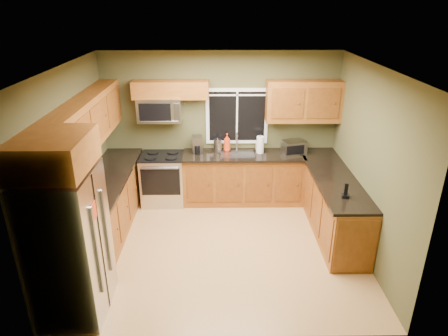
{
  "coord_description": "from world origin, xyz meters",
  "views": [
    {
      "loc": [
        -0.01,
        -5.18,
        3.5
      ],
      "look_at": [
        0.05,
        0.35,
        1.15
      ],
      "focal_mm": 32.0,
      "sensor_mm": 36.0,
      "label": 1
    }
  ],
  "objects_px": {
    "soap_bottle_b": "(259,145)",
    "cordless_phone": "(346,193)",
    "kettle": "(218,145)",
    "microwave": "(160,109)",
    "soap_bottle_a": "(227,142)",
    "toaster_oven": "(294,147)",
    "coffee_maker": "(197,145)",
    "range": "(163,179)",
    "paper_towel_roll": "(260,145)",
    "refrigerator": "(70,245)"
  },
  "relations": [
    {
      "from": "toaster_oven",
      "to": "coffee_maker",
      "type": "distance_m",
      "value": 1.73
    },
    {
      "from": "soap_bottle_b",
      "to": "cordless_phone",
      "type": "distance_m",
      "value": 2.19
    },
    {
      "from": "paper_towel_roll",
      "to": "soap_bottle_a",
      "type": "bearing_deg",
      "value": 168.97
    },
    {
      "from": "microwave",
      "to": "kettle",
      "type": "height_order",
      "value": "microwave"
    },
    {
      "from": "paper_towel_roll",
      "to": "range",
      "type": "bearing_deg",
      "value": -177.77
    },
    {
      "from": "soap_bottle_a",
      "to": "cordless_phone",
      "type": "bearing_deg",
      "value": -49.22
    },
    {
      "from": "cordless_phone",
      "to": "microwave",
      "type": "bearing_deg",
      "value": 146.74
    },
    {
      "from": "refrigerator",
      "to": "toaster_oven",
      "type": "distance_m",
      "value": 4.14
    },
    {
      "from": "paper_towel_roll",
      "to": "cordless_phone",
      "type": "distance_m",
      "value": 2.04
    },
    {
      "from": "refrigerator",
      "to": "paper_towel_roll",
      "type": "height_order",
      "value": "refrigerator"
    },
    {
      "from": "refrigerator",
      "to": "paper_towel_roll",
      "type": "xyz_separation_m",
      "value": [
        2.45,
        2.84,
        0.19
      ]
    },
    {
      "from": "kettle",
      "to": "soap_bottle_b",
      "type": "height_order",
      "value": "kettle"
    },
    {
      "from": "soap_bottle_a",
      "to": "cordless_phone",
      "type": "xyz_separation_m",
      "value": [
        1.62,
        -1.88,
        -0.1
      ]
    },
    {
      "from": "kettle",
      "to": "soap_bottle_b",
      "type": "distance_m",
      "value": 0.75
    },
    {
      "from": "coffee_maker",
      "to": "cordless_phone",
      "type": "xyz_separation_m",
      "value": [
        2.15,
        -1.8,
        -0.08
      ]
    },
    {
      "from": "toaster_oven",
      "to": "cordless_phone",
      "type": "height_order",
      "value": "toaster_oven"
    },
    {
      "from": "toaster_oven",
      "to": "kettle",
      "type": "bearing_deg",
      "value": 174.47
    },
    {
      "from": "range",
      "to": "cordless_phone",
      "type": "xyz_separation_m",
      "value": [
        2.79,
        -1.69,
        0.54
      ]
    },
    {
      "from": "soap_bottle_a",
      "to": "range",
      "type": "bearing_deg",
      "value": -171.07
    },
    {
      "from": "refrigerator",
      "to": "kettle",
      "type": "height_order",
      "value": "refrigerator"
    },
    {
      "from": "coffee_maker",
      "to": "cordless_phone",
      "type": "distance_m",
      "value": 2.81
    },
    {
      "from": "coffee_maker",
      "to": "cordless_phone",
      "type": "bearing_deg",
      "value": -39.82
    },
    {
      "from": "toaster_oven",
      "to": "soap_bottle_b",
      "type": "height_order",
      "value": "toaster_oven"
    },
    {
      "from": "toaster_oven",
      "to": "refrigerator",
      "type": "bearing_deg",
      "value": -137.54
    },
    {
      "from": "range",
      "to": "toaster_oven",
      "type": "relative_size",
      "value": 2.09
    },
    {
      "from": "range",
      "to": "soap_bottle_a",
      "type": "distance_m",
      "value": 1.34
    },
    {
      "from": "soap_bottle_a",
      "to": "soap_bottle_b",
      "type": "relative_size",
      "value": 1.7
    },
    {
      "from": "refrigerator",
      "to": "kettle",
      "type": "bearing_deg",
      "value": 59.99
    },
    {
      "from": "toaster_oven",
      "to": "cordless_phone",
      "type": "distance_m",
      "value": 1.77
    },
    {
      "from": "range",
      "to": "microwave",
      "type": "bearing_deg",
      "value": 90.02
    },
    {
      "from": "range",
      "to": "kettle",
      "type": "xyz_separation_m",
      "value": [
        1.0,
        0.16,
        0.59
      ]
    },
    {
      "from": "coffee_maker",
      "to": "kettle",
      "type": "relative_size",
      "value": 1.13
    },
    {
      "from": "soap_bottle_b",
      "to": "cordless_phone",
      "type": "bearing_deg",
      "value": -61.62
    },
    {
      "from": "range",
      "to": "soap_bottle_a",
      "type": "bearing_deg",
      "value": 8.93
    },
    {
      "from": "microwave",
      "to": "soap_bottle_b",
      "type": "bearing_deg",
      "value": 3.08
    },
    {
      "from": "coffee_maker",
      "to": "microwave",
      "type": "bearing_deg",
      "value": 176.97
    },
    {
      "from": "refrigerator",
      "to": "paper_towel_roll",
      "type": "bearing_deg",
      "value": 49.19
    },
    {
      "from": "refrigerator",
      "to": "soap_bottle_a",
      "type": "bearing_deg",
      "value": 57.81
    },
    {
      "from": "kettle",
      "to": "refrigerator",
      "type": "bearing_deg",
      "value": -120.01
    },
    {
      "from": "soap_bottle_b",
      "to": "cordless_phone",
      "type": "xyz_separation_m",
      "value": [
        1.04,
        -1.92,
        -0.03
      ]
    },
    {
      "from": "toaster_oven",
      "to": "soap_bottle_b",
      "type": "relative_size",
      "value": 2.36
    },
    {
      "from": "range",
      "to": "soap_bottle_b",
      "type": "bearing_deg",
      "value": 7.5
    },
    {
      "from": "microwave",
      "to": "toaster_oven",
      "type": "bearing_deg",
      "value": -2.73
    },
    {
      "from": "kettle",
      "to": "cordless_phone",
      "type": "xyz_separation_m",
      "value": [
        1.79,
        -1.85,
        -0.06
      ]
    },
    {
      "from": "toaster_oven",
      "to": "soap_bottle_a",
      "type": "relative_size",
      "value": 1.39
    },
    {
      "from": "microwave",
      "to": "soap_bottle_a",
      "type": "distance_m",
      "value": 1.33
    },
    {
      "from": "cordless_phone",
      "to": "paper_towel_roll",
      "type": "bearing_deg",
      "value": 120.26
    },
    {
      "from": "refrigerator",
      "to": "range",
      "type": "height_order",
      "value": "refrigerator"
    },
    {
      "from": "refrigerator",
      "to": "soap_bottle_b",
      "type": "bearing_deg",
      "value": 50.89
    },
    {
      "from": "kettle",
      "to": "soap_bottle_a",
      "type": "xyz_separation_m",
      "value": [
        0.17,
        0.03,
        0.04
      ]
    }
  ]
}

